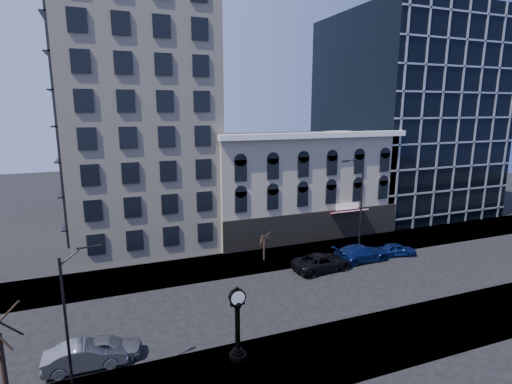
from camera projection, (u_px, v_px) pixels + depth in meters
name	position (u px, v px, depth m)	size (l,w,h in m)	color
ground	(251.00, 302.00, 31.51)	(160.00, 160.00, 0.00)	black
sidewalk_far	(222.00, 265.00, 38.80)	(160.00, 6.00, 0.12)	gray
sidewalk_near	(297.00, 360.00, 24.19)	(160.00, 6.00, 0.12)	gray
cream_tower	(135.00, 68.00, 42.63)	(15.90, 15.40, 42.50)	beige
victorian_row	(297.00, 183.00, 49.03)	(22.60, 11.19, 12.50)	#A49987
glass_office	(404.00, 116.00, 59.02)	(20.00, 20.15, 28.00)	black
street_clock	(238.00, 326.00, 23.87)	(1.07, 1.07, 4.70)	black
street_lamp_near	(75.00, 284.00, 20.26)	(2.01, 0.99, 8.17)	black
street_lamp_far	(355.00, 182.00, 40.37)	(2.59, 0.86, 10.13)	black
bare_tree_far	(264.00, 236.00, 39.54)	(1.94, 1.94, 3.34)	#322219
car_near_a	(105.00, 348.00, 24.26)	(1.76, 4.39, 1.49)	#595B60
car_near_b	(86.00, 355.00, 23.48)	(1.63, 4.69, 1.54)	#595B60
car_far_a	(322.00, 262.00, 37.67)	(2.67, 5.79, 1.61)	black
car_far_b	(361.00, 253.00, 39.92)	(2.36, 5.80, 1.68)	#0C194C
car_far_c	(397.00, 249.00, 41.47)	(1.57, 3.91, 1.33)	#0C194C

